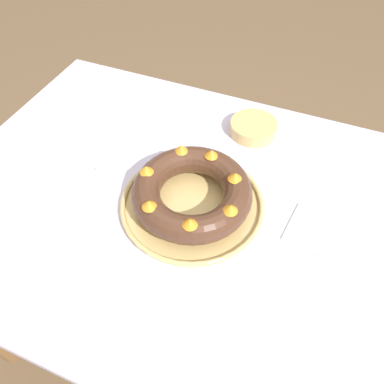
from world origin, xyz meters
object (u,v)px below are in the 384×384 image
object	(u,v)px
serving_knife	(75,181)
bundt_cake	(192,192)
cake_knife	(92,190)
side_bowl	(253,128)
fork	(93,177)
napkin	(325,236)
serving_dish	(192,204)

from	to	relation	value
serving_knife	bundt_cake	bearing A→B (deg)	5.20
cake_knife	side_bowl	world-z (taller)	side_bowl
bundt_cake	fork	bearing A→B (deg)	-177.82
fork	napkin	world-z (taller)	fork
bundt_cake	serving_knife	xyz separation A→B (m)	(-0.31, -0.04, -0.05)
bundt_cake	napkin	bearing A→B (deg)	6.63
cake_knife	fork	bearing A→B (deg)	125.21
bundt_cake	serving_knife	size ratio (longest dim) A/B	1.32
side_bowl	napkin	xyz separation A→B (m)	(0.26, -0.28, -0.02)
fork	napkin	xyz separation A→B (m)	(0.59, 0.05, -0.00)
bundt_cake	serving_knife	world-z (taller)	bundt_cake
fork	serving_knife	xyz separation A→B (m)	(-0.03, -0.03, -0.00)
bundt_cake	side_bowl	world-z (taller)	bundt_cake
cake_knife	side_bowl	size ratio (longest dim) A/B	1.29
serving_dish	napkin	world-z (taller)	serving_dish
fork	serving_knife	distance (m)	0.05
fork	serving_knife	size ratio (longest dim) A/B	0.92
cake_knife	napkin	size ratio (longest dim) A/B	1.02
napkin	fork	bearing A→B (deg)	-175.44
serving_dish	fork	size ratio (longest dim) A/B	1.77
bundt_cake	napkin	xyz separation A→B (m)	(0.31, 0.04, -0.05)
cake_knife	side_bowl	distance (m)	0.48
cake_knife	napkin	world-z (taller)	cake_knife
fork	side_bowl	world-z (taller)	side_bowl
serving_dish	napkin	xyz separation A→B (m)	(0.31, 0.04, -0.01)
fork	side_bowl	size ratio (longest dim) A/B	1.46
side_bowl	serving_dish	bearing A→B (deg)	-100.59
cake_knife	serving_knife	bearing A→B (deg)	176.06
fork	bundt_cake	bearing A→B (deg)	4.09
cake_knife	side_bowl	bearing A→B (deg)	56.15
bundt_cake	fork	distance (m)	0.28
bundt_cake	cake_knife	world-z (taller)	bundt_cake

